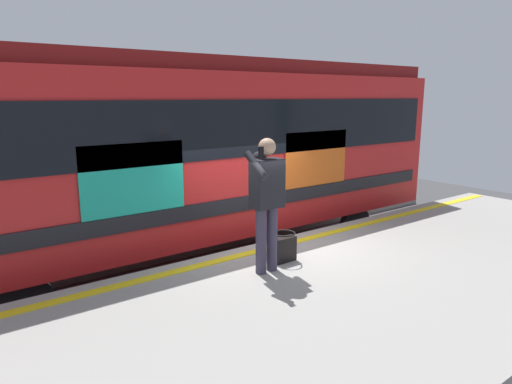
# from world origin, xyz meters

# --- Properties ---
(ground_plane) EXTENTS (23.86, 23.86, 0.00)m
(ground_plane) POSITION_xyz_m (0.00, 0.00, 0.00)
(ground_plane) COLOR #3D3D3F
(platform) EXTENTS (12.38, 3.99, 1.03)m
(platform) POSITION_xyz_m (0.00, 2.00, 0.52)
(platform) COLOR gray
(platform) RESTS_ON ground
(safety_line) EXTENTS (12.14, 0.16, 0.01)m
(safety_line) POSITION_xyz_m (0.00, 0.30, 1.03)
(safety_line) COLOR yellow
(safety_line) RESTS_ON platform
(track_rail_near) EXTENTS (16.10, 0.08, 0.16)m
(track_rail_near) POSITION_xyz_m (0.00, -1.23, 0.08)
(track_rail_near) COLOR slate
(track_rail_near) RESTS_ON ground
(track_rail_far) EXTENTS (16.10, 0.08, 0.16)m
(track_rail_far) POSITION_xyz_m (0.00, -2.67, 0.08)
(track_rail_far) COLOR slate
(track_rail_far) RESTS_ON ground
(train_carriage) EXTENTS (9.87, 2.91, 3.73)m
(train_carriage) POSITION_xyz_m (0.11, -1.95, 2.40)
(train_carriage) COLOR red
(train_carriage) RESTS_ON ground
(passenger) EXTENTS (0.57, 0.55, 1.74)m
(passenger) POSITION_xyz_m (0.70, 0.99, 2.06)
(passenger) COLOR #383347
(passenger) RESTS_ON platform
(handbag) EXTENTS (0.34, 0.31, 0.42)m
(handbag) POSITION_xyz_m (0.28, 0.85, 1.23)
(handbag) COLOR black
(handbag) RESTS_ON platform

